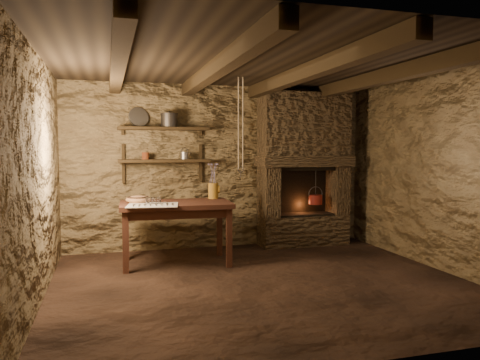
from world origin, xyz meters
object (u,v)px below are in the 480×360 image
object	(u,v)px
stoneware_jug	(213,183)
wooden_bowl	(138,200)
work_table	(176,231)
red_pot	(316,199)
iron_stockpot	(169,121)

from	to	relation	value
stoneware_jug	wooden_bowl	size ratio (longest dim) A/B	1.59
work_table	wooden_bowl	distance (m)	0.62
red_pot	stoneware_jug	bearing A→B (deg)	-169.07
stoneware_jug	iron_stockpot	size ratio (longest dim) A/B	2.08
stoneware_jug	iron_stockpot	distance (m)	1.10
work_table	iron_stockpot	xyz separation A→B (m)	(0.02, 0.72, 1.43)
iron_stockpot	wooden_bowl	bearing A→B (deg)	-127.21
wooden_bowl	red_pot	world-z (taller)	red_pot
wooden_bowl	iron_stockpot	bearing A→B (deg)	52.79
red_pot	work_table	bearing A→B (deg)	-164.97
stoneware_jug	red_pot	world-z (taller)	stoneware_jug
stoneware_jug	red_pot	xyz separation A→B (m)	(1.67, 0.32, -0.30)
work_table	red_pot	world-z (taller)	red_pot
stoneware_jug	iron_stockpot	world-z (taller)	iron_stockpot
iron_stockpot	red_pot	world-z (taller)	iron_stockpot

